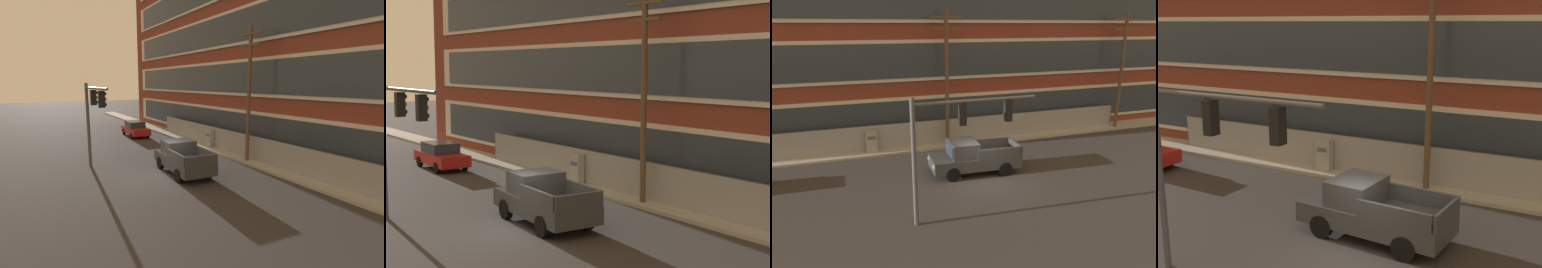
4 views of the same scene
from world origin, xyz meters
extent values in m
plane|color=#333030|center=(0.00, 0.00, 0.00)|extent=(160.00, 160.00, 0.00)
cube|color=#9E9B93|center=(0.00, 6.75, 0.08)|extent=(80.00, 1.88, 0.16)
cube|color=brown|center=(-0.27, 13.07, 9.55)|extent=(51.64, 10.76, 19.10)
cube|color=beige|center=(-0.27, 7.63, 2.10)|extent=(47.51, 0.10, 2.75)
cube|color=#2D3844|center=(-0.27, 7.57, 2.10)|extent=(45.44, 0.06, 2.29)
cube|color=beige|center=(-0.27, 7.63, 5.92)|extent=(47.51, 0.10, 2.75)
cube|color=#2D3844|center=(-0.27, 7.57, 5.92)|extent=(45.44, 0.06, 2.29)
cube|color=beige|center=(-0.27, 7.63, 9.74)|extent=(47.51, 0.10, 2.75)
cube|color=#2D3844|center=(-0.27, 7.57, 9.74)|extent=(45.44, 0.06, 2.29)
cube|color=gray|center=(-0.15, 6.83, 0.92)|extent=(28.78, 0.04, 1.85)
cylinder|color=#4C4C51|center=(-14.54, 6.83, 0.92)|extent=(0.06, 0.06, 1.85)
cylinder|color=#4C4C51|center=(-0.15, 6.83, 1.85)|extent=(28.78, 0.05, 0.05)
cylinder|color=#4C4C51|center=(-4.62, -3.43, 2.77)|extent=(0.20, 0.20, 5.53)
cylinder|color=#4C4C51|center=(-1.90, -3.43, 5.23)|extent=(5.44, 0.14, 0.14)
cube|color=black|center=(-2.53, -3.43, 4.68)|extent=(0.28, 0.32, 0.90)
cylinder|color=#4B0807|center=(-2.53, -3.25, 4.96)|extent=(0.04, 0.18, 0.18)
cylinder|color=gold|center=(-2.53, -3.25, 4.68)|extent=(0.04, 0.18, 0.18)
cylinder|color=#0A4011|center=(-2.53, -3.25, 4.40)|extent=(0.04, 0.18, 0.18)
cube|color=black|center=(-0.44, -3.43, 4.68)|extent=(0.28, 0.32, 0.90)
cylinder|color=#4B0807|center=(-0.44, -3.25, 4.96)|extent=(0.04, 0.18, 0.18)
cylinder|color=gold|center=(-0.44, -3.25, 4.68)|extent=(0.04, 0.18, 0.18)
cylinder|color=#0A4011|center=(-0.44, -3.25, 4.40)|extent=(0.04, 0.18, 0.18)
cube|color=#383A3D|center=(-0.11, 1.25, 0.75)|extent=(5.19, 2.37, 0.70)
cube|color=#383A3D|center=(-0.82, 1.30, 1.53)|extent=(1.64, 1.97, 0.85)
cube|color=#283342|center=(-1.60, 1.35, 1.53)|extent=(0.17, 1.67, 0.64)
cube|color=#383A3D|center=(0.96, 0.22, 1.38)|extent=(2.53, 0.29, 0.56)
cube|color=#383A3D|center=(1.09, 2.13, 1.38)|extent=(2.53, 0.29, 0.56)
cube|color=#383A3D|center=(2.37, 1.09, 1.38)|extent=(0.23, 1.96, 0.56)
cylinder|color=black|center=(-1.69, 0.42, 0.40)|extent=(0.82, 0.31, 0.80)
cylinder|color=black|center=(-1.56, 2.29, 0.40)|extent=(0.82, 0.31, 0.80)
cylinder|color=black|center=(1.34, 0.21, 0.40)|extent=(0.82, 0.31, 0.80)
cylinder|color=black|center=(1.47, 2.09, 0.40)|extent=(0.82, 0.31, 0.80)
cube|color=white|center=(-2.70, 0.71, 0.85)|extent=(0.08, 0.24, 0.16)
cube|color=white|center=(-2.61, 2.14, 0.85)|extent=(0.08, 0.24, 0.16)
cube|color=#AD1E19|center=(-14.13, 3.00, 0.64)|extent=(4.53, 1.91, 0.64)
cube|color=#283342|center=(-14.31, 3.01, 1.26)|extent=(2.28, 1.64, 0.60)
cylinder|color=black|center=(-12.72, 3.82, 0.32)|extent=(0.64, 0.21, 0.64)
cylinder|color=black|center=(-12.76, 2.12, 0.32)|extent=(0.64, 0.21, 0.64)
cylinder|color=black|center=(-15.50, 3.88, 0.32)|extent=(0.64, 0.21, 0.64)
cylinder|color=black|center=(-15.54, 2.19, 0.32)|extent=(0.64, 0.21, 0.64)
cylinder|color=brown|center=(-0.14, 6.35, 4.61)|extent=(0.26, 0.26, 9.22)
cube|color=brown|center=(-0.14, 6.35, 8.72)|extent=(2.18, 0.14, 0.14)
cube|color=brown|center=(-0.14, 6.35, 8.02)|extent=(1.85, 0.14, 0.14)
cube|color=#939993|center=(-5.32, 6.57, 0.83)|extent=(0.74, 0.40, 1.66)
cube|color=#515151|center=(-5.32, 6.36, 1.16)|extent=(0.52, 0.02, 0.20)
camera|label=1|loc=(15.77, -7.08, 5.55)|focal=28.00mm
camera|label=2|loc=(18.54, -10.75, 6.08)|focal=55.00mm
camera|label=3|loc=(-7.57, -17.59, 8.25)|focal=35.00mm
camera|label=4|loc=(6.23, -12.24, 7.04)|focal=45.00mm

